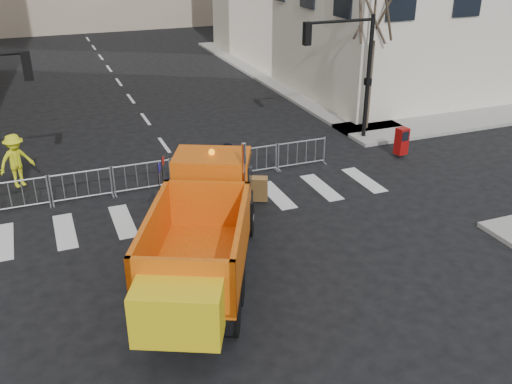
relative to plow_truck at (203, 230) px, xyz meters
name	(u,v)px	position (x,y,z in m)	size (l,w,h in m)	color
ground	(272,294)	(1.41, -1.28, -1.54)	(120.00, 120.00, 0.00)	black
sidewalk_back	(185,173)	(1.41, 7.22, -1.47)	(64.00, 5.00, 0.15)	gray
traffic_light_right	(368,79)	(9.91, 8.22, 1.16)	(0.18, 0.18, 5.40)	black
crowd_barriers	(171,172)	(0.66, 6.32, -0.99)	(12.60, 0.60, 1.10)	#9EA0A5
street_tree	(372,49)	(10.61, 9.22, 2.21)	(3.00, 3.00, 7.50)	#382B21
plow_truck	(203,230)	(0.00, 0.00, 0.00)	(5.96, 9.10, 3.47)	black
cop_a	(225,184)	(1.80, 3.62, -0.52)	(0.75, 0.49, 2.05)	black
cop_b	(227,165)	(2.56, 5.63, -0.71)	(0.81, 0.63, 1.66)	black
cop_c	(241,196)	(2.08, 2.82, -0.65)	(1.05, 0.44, 1.79)	black
worker	(16,161)	(-4.49, 8.06, -0.41)	(1.26, 0.73, 1.95)	yellow
newspaper_box	(402,141)	(10.14, 5.72, -0.84)	(0.45, 0.40, 1.10)	#940B0B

